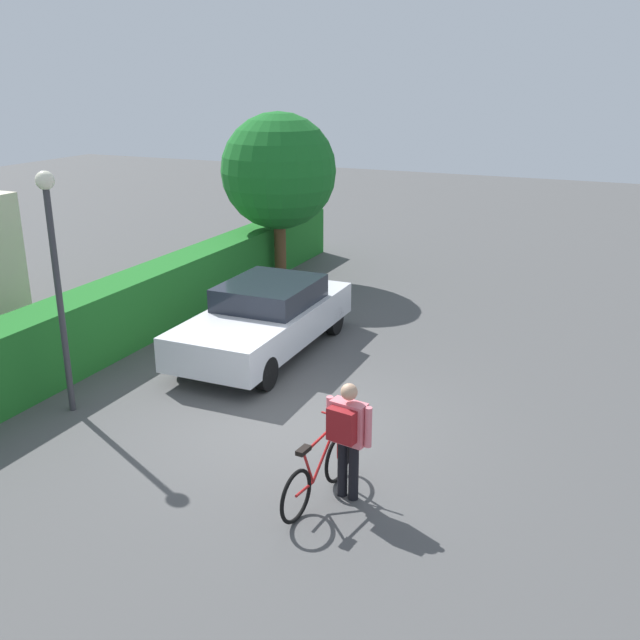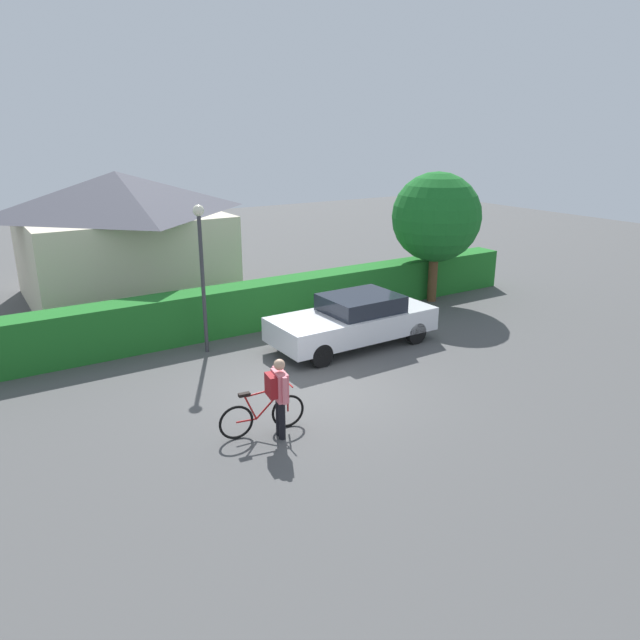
# 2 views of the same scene
# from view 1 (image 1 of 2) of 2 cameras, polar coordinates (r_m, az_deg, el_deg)

# --- Properties ---
(ground_plane) EXTENTS (60.00, 60.00, 0.00)m
(ground_plane) POSITION_cam_1_polar(r_m,az_deg,el_deg) (11.33, -2.32, -8.11)
(ground_plane) COLOR #4D4D4D
(hedge_row) EXTENTS (21.17, 0.90, 1.32)m
(hedge_row) POSITION_cam_1_polar(r_m,az_deg,el_deg) (13.57, -19.91, -1.57)
(hedge_row) COLOR #206F25
(hedge_row) RESTS_ON ground
(parked_car_near) EXTENTS (4.51, 1.87, 1.37)m
(parked_car_near) POSITION_cam_1_polar(r_m,az_deg,el_deg) (13.88, -4.33, 0.22)
(parked_car_near) COLOR silver
(parked_car_near) RESTS_ON ground
(bicycle) EXTENTS (1.73, 0.50, 0.96)m
(bicycle) POSITION_cam_1_polar(r_m,az_deg,el_deg) (9.27, -0.15, -12.03)
(bicycle) COLOR black
(bicycle) RESTS_ON ground
(person_rider) EXTENTS (0.40, 0.64, 1.58)m
(person_rider) POSITION_cam_1_polar(r_m,az_deg,el_deg) (9.03, 2.17, -8.79)
(person_rider) COLOR black
(person_rider) RESTS_ON ground
(street_lamp) EXTENTS (0.28, 0.28, 3.82)m
(street_lamp) POSITION_cam_1_polar(r_m,az_deg,el_deg) (11.58, -20.27, 4.55)
(street_lamp) COLOR #38383D
(street_lamp) RESTS_ON ground
(tree_kerbside) EXTENTS (2.90, 2.90, 4.29)m
(tree_kerbside) POSITION_cam_1_polar(r_m,az_deg,el_deg) (18.47, -3.28, 11.65)
(tree_kerbside) COLOR brown
(tree_kerbside) RESTS_ON ground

